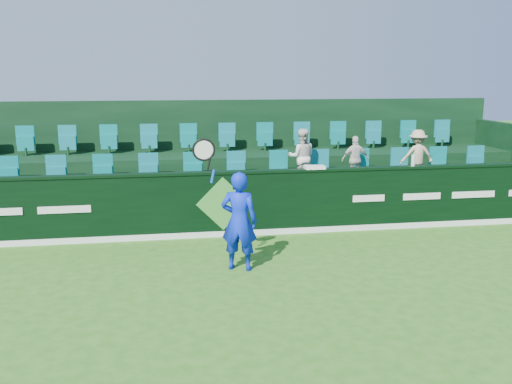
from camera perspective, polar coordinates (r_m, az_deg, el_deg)
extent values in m
plane|color=#2D6A19|center=(8.13, -0.21, -12.11)|extent=(60.00, 60.00, 0.00)
cube|color=black|center=(11.70, -3.37, -1.30)|extent=(16.00, 0.20, 1.30)
cube|color=black|center=(11.57, -3.41, 1.96)|extent=(16.00, 0.24, 0.05)
cube|color=white|center=(11.75, -3.27, -4.22)|extent=(16.00, 0.02, 0.12)
cube|color=#419134|center=(11.58, -3.31, -1.18)|extent=(1.10, 0.02, 1.10)
cube|color=white|center=(11.68, -18.61, -1.68)|extent=(1.00, 0.01, 0.14)
cube|color=white|center=(12.30, 11.20, -0.63)|extent=(0.70, 0.01, 0.14)
cube|color=white|center=(12.77, 16.25, -0.42)|extent=(0.85, 0.01, 0.14)
cube|color=white|center=(13.33, 20.91, -0.23)|extent=(1.00, 0.01, 0.14)
cube|color=black|center=(12.83, -3.88, -1.29)|extent=(16.00, 2.00, 0.80)
cube|color=black|center=(14.63, -4.63, 1.33)|extent=(16.00, 1.80, 1.30)
cube|color=black|center=(15.51, -4.99, 4.35)|extent=(16.00, 0.20, 2.60)
cube|color=#0A7575|center=(13.08, -4.10, 2.09)|extent=(13.50, 0.50, 0.60)
cube|color=#0A7575|center=(14.79, -4.79, 5.16)|extent=(13.50, 0.50, 0.60)
imported|color=#0C26D5|center=(9.64, -1.70, -2.93)|extent=(0.72, 0.60, 1.69)
cylinder|color=#143FBF|center=(9.32, -4.35, 1.58)|extent=(0.09, 0.04, 0.22)
cylinder|color=black|center=(9.28, -4.74, 2.78)|extent=(0.08, 0.03, 0.20)
torus|color=black|center=(9.24, -5.26, 4.24)|extent=(0.45, 0.04, 0.45)
cylinder|color=silver|center=(9.24, -5.26, 4.24)|extent=(0.37, 0.01, 0.37)
imported|color=white|center=(12.98, 4.59, 3.52)|extent=(0.70, 0.59, 1.28)
imported|color=silver|center=(13.36, 9.91, 3.22)|extent=(0.65, 0.30, 1.09)
imported|color=tan|center=(13.92, 15.82, 3.53)|extent=(0.82, 0.52, 1.21)
cube|color=white|center=(11.92, 5.86, 2.48)|extent=(0.42, 0.27, 0.06)
cylinder|color=silver|center=(12.65, 15.44, 3.09)|extent=(0.08, 0.08, 0.25)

